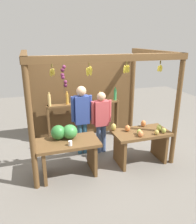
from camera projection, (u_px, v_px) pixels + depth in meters
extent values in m
plane|color=slate|center=(95.00, 150.00, 5.34)|extent=(12.00, 12.00, 0.00)
cylinder|color=brown|center=(31.00, 128.00, 3.64)|extent=(0.10, 0.10, 2.33)
cylinder|color=brown|center=(177.00, 112.00, 4.46)|extent=(0.10, 0.10, 2.33)
cylinder|color=brown|center=(29.00, 98.00, 5.47)|extent=(0.10, 0.10, 2.33)
cylinder|color=brown|center=(133.00, 91.00, 6.29)|extent=(0.10, 0.10, 2.33)
cube|color=brown|center=(112.00, 58.00, 3.70)|extent=(2.95, 0.12, 0.12)
cube|color=brown|center=(24.00, 56.00, 4.21)|extent=(0.12, 2.12, 0.12)
cube|color=brown|center=(155.00, 53.00, 5.02)|extent=(0.12, 2.12, 0.12)
cube|color=#52381E|center=(84.00, 98.00, 5.94)|extent=(2.85, 0.04, 2.10)
cylinder|color=brown|center=(127.00, 63.00, 4.01)|extent=(0.02, 0.02, 0.06)
ellipsoid|color=yellow|center=(128.00, 68.00, 4.05)|extent=(0.04, 0.08, 0.13)
ellipsoid|color=yellow|center=(127.00, 70.00, 4.08)|extent=(0.06, 0.07, 0.14)
ellipsoid|color=yellow|center=(126.00, 68.00, 4.08)|extent=(0.06, 0.04, 0.13)
ellipsoid|color=yellow|center=(125.00, 70.00, 4.08)|extent=(0.08, 0.06, 0.14)
ellipsoid|color=yellow|center=(124.00, 70.00, 4.05)|extent=(0.05, 0.08, 0.13)
ellipsoid|color=yellow|center=(125.00, 69.00, 4.03)|extent=(0.05, 0.07, 0.14)
ellipsoid|color=yellow|center=(126.00, 70.00, 4.03)|extent=(0.08, 0.06, 0.14)
ellipsoid|color=yellow|center=(127.00, 68.00, 4.02)|extent=(0.08, 0.04, 0.13)
ellipsoid|color=yellow|center=(129.00, 70.00, 4.04)|extent=(0.07, 0.08, 0.14)
cylinder|color=brown|center=(89.00, 64.00, 3.80)|extent=(0.02, 0.02, 0.06)
ellipsoid|color=yellow|center=(91.00, 72.00, 3.85)|extent=(0.04, 0.09, 0.15)
ellipsoid|color=yellow|center=(90.00, 70.00, 3.86)|extent=(0.07, 0.07, 0.15)
ellipsoid|color=yellow|center=(89.00, 70.00, 3.88)|extent=(0.09, 0.05, 0.15)
ellipsoid|color=yellow|center=(88.00, 71.00, 3.87)|extent=(0.08, 0.06, 0.15)
ellipsoid|color=yellow|center=(88.00, 72.00, 3.85)|extent=(0.04, 0.07, 0.15)
ellipsoid|color=yellow|center=(87.00, 72.00, 3.83)|extent=(0.05, 0.07, 0.15)
ellipsoid|color=yellow|center=(89.00, 71.00, 3.80)|extent=(0.09, 0.06, 0.15)
ellipsoid|color=yellow|center=(90.00, 71.00, 3.81)|extent=(0.09, 0.05, 0.15)
ellipsoid|color=yellow|center=(90.00, 72.00, 3.84)|extent=(0.07, 0.07, 0.15)
cylinder|color=brown|center=(52.00, 65.00, 3.61)|extent=(0.02, 0.02, 0.06)
ellipsoid|color=gold|center=(54.00, 72.00, 3.66)|extent=(0.04, 0.05, 0.12)
ellipsoid|color=gold|center=(53.00, 72.00, 3.68)|extent=(0.07, 0.05, 0.13)
ellipsoid|color=gold|center=(51.00, 73.00, 3.66)|extent=(0.05, 0.06, 0.13)
ellipsoid|color=gold|center=(51.00, 73.00, 3.64)|extent=(0.05, 0.06, 0.12)
ellipsoid|color=gold|center=(53.00, 72.00, 3.63)|extent=(0.06, 0.04, 0.12)
cylinder|color=brown|center=(160.00, 62.00, 4.10)|extent=(0.02, 0.02, 0.06)
ellipsoid|color=yellow|center=(161.00, 69.00, 4.14)|extent=(0.04, 0.06, 0.12)
ellipsoid|color=yellow|center=(160.00, 67.00, 4.17)|extent=(0.06, 0.05, 0.12)
ellipsoid|color=yellow|center=(158.00, 69.00, 4.16)|extent=(0.07, 0.05, 0.12)
ellipsoid|color=yellow|center=(159.00, 69.00, 4.13)|extent=(0.04, 0.07, 0.12)
ellipsoid|color=yellow|center=(160.00, 69.00, 4.11)|extent=(0.06, 0.05, 0.12)
ellipsoid|color=yellow|center=(161.00, 68.00, 4.11)|extent=(0.08, 0.06, 0.12)
cylinder|color=#4C422D|center=(64.00, 78.00, 3.88)|extent=(0.01, 0.01, 0.55)
sphere|color=#601E42|center=(64.00, 67.00, 3.84)|extent=(0.07, 0.07, 0.07)
sphere|color=#47142D|center=(62.00, 70.00, 3.84)|extent=(0.07, 0.07, 0.07)
sphere|color=#601E42|center=(62.00, 75.00, 3.84)|extent=(0.07, 0.07, 0.07)
sphere|color=#601E42|center=(63.00, 77.00, 3.84)|extent=(0.07, 0.07, 0.07)
sphere|color=#601E42|center=(65.00, 82.00, 3.92)|extent=(0.07, 0.07, 0.07)
sphere|color=#47142D|center=(65.00, 86.00, 3.94)|extent=(0.07, 0.07, 0.07)
cube|color=brown|center=(68.00, 143.00, 4.21)|extent=(1.20, 0.64, 0.06)
cube|color=brown|center=(44.00, 163.00, 4.19)|extent=(0.06, 0.58, 0.65)
cube|color=brown|center=(92.00, 155.00, 4.46)|extent=(0.06, 0.58, 0.65)
ellipsoid|color=#2D7533|center=(58.00, 132.00, 4.26)|extent=(0.40, 0.40, 0.28)
ellipsoid|color=#38843D|center=(70.00, 132.00, 4.29)|extent=(0.30, 0.30, 0.28)
cylinder|color=white|center=(70.00, 143.00, 4.03)|extent=(0.07, 0.07, 0.09)
cube|color=brown|center=(141.00, 133.00, 4.65)|extent=(1.20, 0.64, 0.06)
cube|color=brown|center=(120.00, 151.00, 4.63)|extent=(0.06, 0.58, 0.65)
cube|color=brown|center=(159.00, 145.00, 4.90)|extent=(0.06, 0.58, 0.65)
ellipsoid|color=#A8B24C|center=(159.00, 128.00, 4.64)|extent=(0.16, 0.16, 0.15)
ellipsoid|color=#CC7038|center=(128.00, 128.00, 4.63)|extent=(0.15, 0.15, 0.14)
ellipsoid|color=#B79E47|center=(157.00, 132.00, 4.48)|extent=(0.13, 0.13, 0.11)
ellipsoid|color=#CC7038|center=(143.00, 123.00, 4.89)|extent=(0.15, 0.15, 0.14)
ellipsoid|color=#B79E47|center=(114.00, 127.00, 4.67)|extent=(0.16, 0.16, 0.16)
ellipsoid|color=#E07F47|center=(141.00, 134.00, 4.38)|extent=(0.15, 0.15, 0.13)
ellipsoid|color=#A8B24C|center=(164.00, 131.00, 4.55)|extent=(0.13, 0.13, 0.11)
ellipsoid|color=#A8B24C|center=(139.00, 132.00, 4.48)|extent=(0.12, 0.12, 0.12)
cube|color=brown|center=(49.00, 125.00, 5.58)|extent=(0.05, 0.20, 1.00)
cube|color=brown|center=(116.00, 117.00, 6.10)|extent=(0.05, 0.20, 1.00)
cube|color=brown|center=(84.00, 104.00, 5.69)|extent=(1.85, 0.22, 0.04)
cylinder|color=#D8B266|center=(49.00, 100.00, 5.39)|extent=(0.07, 0.07, 0.28)
cylinder|color=#D8B266|center=(49.00, 93.00, 5.33)|extent=(0.03, 0.03, 0.06)
cylinder|color=gold|center=(67.00, 99.00, 5.52)|extent=(0.07, 0.07, 0.27)
cylinder|color=gold|center=(67.00, 93.00, 5.46)|extent=(0.03, 0.03, 0.06)
cylinder|color=#338C4C|center=(83.00, 98.00, 5.64)|extent=(0.08, 0.08, 0.23)
cylinder|color=#338C4C|center=(83.00, 93.00, 5.59)|extent=(0.04, 0.04, 0.06)
cylinder|color=gold|center=(100.00, 97.00, 5.77)|extent=(0.06, 0.06, 0.22)
cylinder|color=gold|center=(100.00, 92.00, 5.72)|extent=(0.03, 0.03, 0.06)
cylinder|color=#338C4C|center=(115.00, 95.00, 5.88)|extent=(0.08, 0.08, 0.29)
cylinder|color=#338C4C|center=(115.00, 88.00, 5.82)|extent=(0.03, 0.03, 0.06)
cylinder|color=#2B5772|center=(80.00, 139.00, 5.09)|extent=(0.11, 0.11, 0.75)
cylinder|color=#2B5772|center=(85.00, 138.00, 5.12)|extent=(0.11, 0.11, 0.75)
cube|color=#2D428C|center=(82.00, 110.00, 4.89)|extent=(0.32, 0.19, 0.64)
cylinder|color=#2D428C|center=(73.00, 109.00, 4.82)|extent=(0.08, 0.08, 0.57)
cylinder|color=#2D428C|center=(90.00, 108.00, 4.93)|extent=(0.08, 0.08, 0.57)
sphere|color=tan|center=(81.00, 91.00, 4.75)|extent=(0.22, 0.22, 0.22)
cylinder|color=#40537D|center=(99.00, 139.00, 5.16)|extent=(0.11, 0.11, 0.69)
cylinder|color=#40537D|center=(104.00, 138.00, 5.19)|extent=(0.11, 0.11, 0.69)
cube|color=#BF474C|center=(101.00, 113.00, 4.97)|extent=(0.32, 0.19, 0.58)
cylinder|color=#BF474C|center=(93.00, 113.00, 4.91)|extent=(0.08, 0.08, 0.52)
cylinder|color=#BF474C|center=(110.00, 111.00, 5.02)|extent=(0.08, 0.08, 0.52)
sphere|color=tan|center=(101.00, 96.00, 4.85)|extent=(0.20, 0.20, 0.20)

